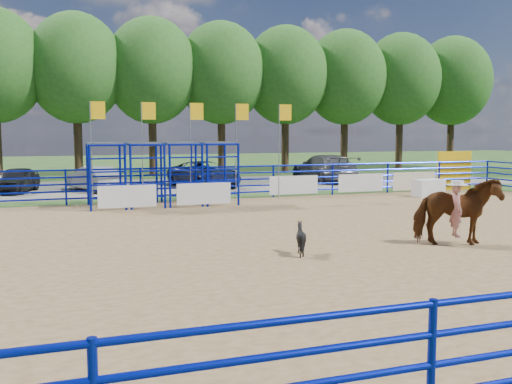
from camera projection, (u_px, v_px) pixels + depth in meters
ground at (300, 241)px, 15.72m from camera, size 120.00×120.00×0.00m
arena_dirt at (300, 241)px, 15.72m from camera, size 30.00×20.00×0.02m
gravel_strip at (178, 186)px, 31.71m from camera, size 40.00×10.00×0.01m
announcer_table at (428, 188)px, 26.37m from camera, size 1.57×0.91×0.79m
horse_and_rider at (457, 209)px, 14.99m from camera, size 2.34×1.65×2.41m
calf at (301, 238)px, 13.93m from camera, size 0.94×0.91×0.79m
car_a at (16, 180)px, 28.22m from camera, size 2.40×3.94×1.26m
car_b at (94, 179)px, 28.80m from camera, size 2.67×4.05×1.26m
car_c at (204, 174)px, 30.98m from camera, size 3.61×5.43×1.39m
car_d at (324, 168)px, 34.40m from camera, size 2.26×5.56×1.61m
perimeter_fence at (300, 214)px, 15.64m from camera, size 30.10×20.10×1.50m
chute_assembly at (171, 175)px, 23.28m from camera, size 19.32×2.41×4.20m
treeline at (151, 66)px, 39.37m from camera, size 56.40×6.40×11.24m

